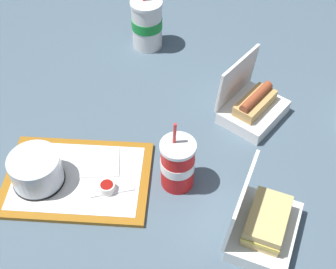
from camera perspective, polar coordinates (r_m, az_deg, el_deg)
name	(u,v)px	position (r m, az deg, el deg)	size (l,w,h in m)	color
ground_plane	(188,143)	(1.29, 2.43, -1.10)	(3.20, 3.20, 0.00)	#4C6070
food_tray	(77,179)	(1.23, -10.99, -5.31)	(0.42, 0.34, 0.01)	#A56619
cake_container	(36,171)	(1.21, -15.76, -4.25)	(0.13, 0.13, 0.08)	black
ketchup_cup	(107,187)	(1.18, -7.43, -6.39)	(0.04, 0.04, 0.02)	white
napkin_stack	(100,162)	(1.24, -8.26, -3.34)	(0.10, 0.10, 0.00)	white
plastic_fork	(112,192)	(1.18, -6.78, -6.95)	(0.11, 0.01, 0.01)	white
clamshell_sandwich_right	(263,225)	(1.11, 11.46, -10.71)	(0.16, 0.20, 0.18)	white
clamshell_hotdog_back	(252,105)	(1.36, 10.17, 3.51)	(0.20, 0.22, 0.18)	white
soda_cup_center	(147,24)	(1.57, -2.58, 13.34)	(0.10, 0.10, 0.23)	white
soda_cup_back	(178,164)	(1.15, 1.18, -3.59)	(0.09, 0.09, 0.20)	red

